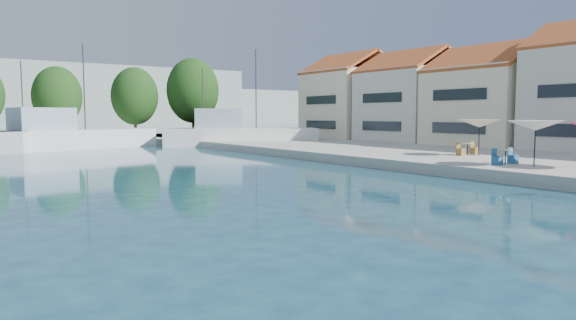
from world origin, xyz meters
TOP-DOWN VIEW (x-y plane):
  - quay_right at (22.00, 30.00)m, footprint 32.00×92.00m
  - quay_far at (-8.00, 67.00)m, footprint 90.00×16.00m
  - hill_east at (40.00, 180.00)m, footprint 140.00×40.00m
  - building_04 at (24.00, 33.00)m, footprint 9.00×8.80m
  - building_05 at (24.00, 42.00)m, footprint 8.40×8.80m
  - building_06 at (24.00, 51.00)m, footprint 9.00×8.80m
  - trawler_03 at (-5.49, 57.08)m, footprint 16.72×8.35m
  - trawler_04 at (10.20, 52.72)m, footprint 15.58×10.52m
  - tree_06 at (-3.52, 70.65)m, footprint 5.51×5.51m
  - tree_07 at (5.36, 70.19)m, footprint 5.73×5.73m
  - tree_08 at (12.22, 68.09)m, footprint 6.65×6.65m
  - umbrella_white at (9.22, 20.49)m, footprint 2.75×2.75m
  - umbrella_cream at (12.76, 26.15)m, footprint 2.65×2.65m
  - cafe_table_02 at (8.96, 21.90)m, footprint 1.82×0.70m
  - cafe_table_03 at (12.62, 26.86)m, footprint 1.82×0.70m

SIDE VIEW (x-z plane):
  - quay_right at x=22.00m, z-range 0.00..0.60m
  - quay_far at x=-8.00m, z-range 0.00..0.60m
  - cafe_table_02 at x=8.96m, z-range 0.51..1.27m
  - cafe_table_03 at x=12.62m, z-range 0.51..1.27m
  - trawler_03 at x=-5.49m, z-range -4.03..6.17m
  - trawler_04 at x=10.20m, z-range -4.03..6.17m
  - umbrella_cream at x=12.76m, z-range 1.49..3.76m
  - umbrella_white at x=9.22m, z-range 1.49..3.76m
  - building_04 at x=24.00m, z-range 0.42..9.62m
  - building_05 at x=24.00m, z-range 0.41..10.11m
  - tree_06 at x=-3.52m, z-range 1.23..9.38m
  - tree_07 at x=5.36m, z-range 1.25..9.73m
  - building_06 at x=24.00m, z-range 0.40..10.60m
  - hill_east at x=40.00m, z-range 0.00..12.00m
  - tree_08 at x=12.22m, z-range 1.36..11.20m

